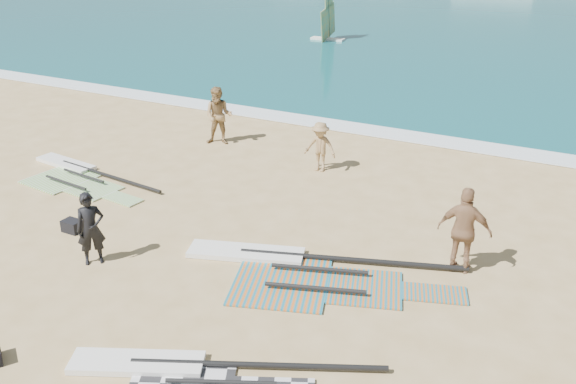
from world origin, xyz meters
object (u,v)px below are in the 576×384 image
at_px(person_wetsuit, 91,229).
at_px(beachgoer_mid, 320,147).
at_px(gear_bag_near, 72,226).
at_px(beachgoer_back, 464,231).
at_px(rig_orange, 298,269).
at_px(rig_grey, 195,383).
at_px(beachgoer_left, 219,116).
at_px(rig_green, 76,175).

relative_size(person_wetsuit, beachgoer_mid, 1.11).
height_order(gear_bag_near, beachgoer_back, beachgoer_back).
distance_m(rig_orange, beachgoer_back, 3.76).
distance_m(rig_grey, beachgoer_mid, 10.21).
height_order(rig_grey, beachgoer_back, beachgoer_back).
distance_m(rig_grey, beachgoer_left, 12.43).
xyz_separation_m(rig_grey, gear_bag_near, (-6.03, 3.34, 0.10)).
height_order(rig_grey, gear_bag_near, gear_bag_near).
relative_size(gear_bag_near, person_wetsuit, 0.28).
relative_size(beachgoer_mid, beachgoer_back, 0.78).
bearing_deg(rig_orange, gear_bag_near, 170.02).
distance_m(person_wetsuit, beachgoer_mid, 7.84).
bearing_deg(person_wetsuit, rig_grey, -75.37).
relative_size(gear_bag_near, beachgoer_mid, 0.31).
distance_m(rig_green, beachgoer_mid, 7.47).
bearing_deg(person_wetsuit, rig_orange, -24.63).
relative_size(beachgoer_left, beachgoer_back, 0.99).
xyz_separation_m(rig_orange, person_wetsuit, (-4.32, -1.77, 0.81)).
relative_size(person_wetsuit, beachgoer_back, 0.86).
relative_size(rig_green, beachgoer_back, 2.61).
height_order(rig_grey, beachgoer_left, beachgoer_left).
height_order(rig_grey, rig_green, rig_grey).
height_order(rig_grey, rig_orange, rig_orange).
height_order(gear_bag_near, beachgoer_mid, beachgoer_mid).
bearing_deg(person_wetsuit, rig_green, 91.50).
distance_m(rig_green, beachgoer_left, 5.16).
distance_m(rig_grey, person_wetsuit, 5.13).
xyz_separation_m(beachgoer_mid, beachgoer_back, (5.32, -4.06, 0.23)).
bearing_deg(rig_green, gear_bag_near, -40.24).
bearing_deg(beachgoer_back, rig_orange, 24.70).
xyz_separation_m(rig_grey, rig_orange, (-0.13, 4.18, 0.00)).
bearing_deg(gear_bag_near, person_wetsuit, -30.26).
height_order(rig_orange, beachgoer_mid, beachgoer_mid).
bearing_deg(rig_orange, beachgoer_left, 115.80).
bearing_deg(beachgoer_back, gear_bag_near, 12.45).
relative_size(rig_orange, beachgoer_mid, 4.20).
relative_size(gear_bag_near, beachgoer_back, 0.24).
xyz_separation_m(rig_grey, rig_green, (-8.59, 6.09, -0.00)).
distance_m(rig_orange, gear_bag_near, 5.96).
distance_m(person_wetsuit, beachgoer_left, 8.45).
xyz_separation_m(rig_green, beachgoer_left, (2.23, 4.56, 0.95)).
bearing_deg(beachgoer_mid, gear_bag_near, -123.17).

